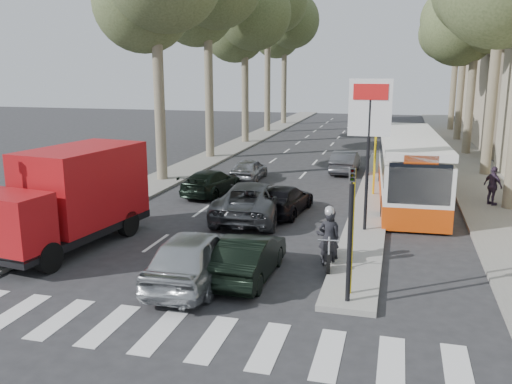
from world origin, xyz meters
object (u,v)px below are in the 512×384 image
Objects in this scene: dark_hatchback at (249,257)px; red_truck at (71,196)px; silver_hatchback at (194,256)px; city_bus at (409,165)px; motorcycle at (329,238)px.

dark_hatchback is 0.60× the size of red_truck.
silver_hatchback is 0.39× the size of city_bus.
red_truck is at bearing -140.92° from city_bus.
silver_hatchback is 0.70× the size of red_truck.
city_bus is at bearing -110.93° from dark_hatchback.
dark_hatchback is (1.39, 0.74, -0.14)m from silver_hatchback.
red_truck reaches higher than city_bus.
city_bus reaches higher than dark_hatchback.
silver_hatchback reaches higher than dark_hatchback.
motorcycle is (2.08, 1.70, 0.21)m from dark_hatchback.
city_bus is (4.51, 11.24, 0.96)m from dark_hatchback.
red_truck reaches higher than silver_hatchback.
dark_hatchback is 2.69m from motorcycle.
silver_hatchback is at bearing -13.26° from red_truck.
city_bus reaches higher than silver_hatchback.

